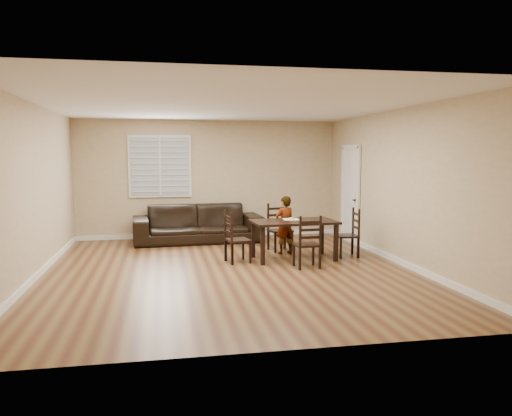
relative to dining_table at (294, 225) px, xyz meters
The scene contains 11 objects.
ground 1.57m from the dining_table, 152.84° to the right, with size 7.00×7.00×0.00m, color brown.
room 1.78m from the dining_table, 158.95° to the right, with size 6.04×7.04×2.72m.
dining_table is the anchor object (origin of this frame).
chair_near 0.99m from the dining_table, 94.33° to the left, with size 0.49×0.47×0.94m.
chair_far 0.83m from the dining_table, 86.69° to the right, with size 0.42×0.40×0.90m.
chair_left 1.18m from the dining_table, behind, with size 0.46×0.48×0.92m.
chair_right 1.17m from the dining_table, ahead, with size 0.41×0.44×0.91m.
child 0.56m from the dining_table, 93.39° to the left, with size 0.41×0.27×1.12m, color gray.
napkin 0.19m from the dining_table, 93.39° to the left, with size 0.28×0.28×0.00m, color beige.
donut 0.21m from the dining_table, 87.05° to the left, with size 0.10×0.10×0.04m.
sofa 2.71m from the dining_table, 125.98° to the left, with size 2.78×1.09×0.81m, color black.
Camera 1 is at (-1.07, -8.05, 1.89)m, focal length 35.00 mm.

